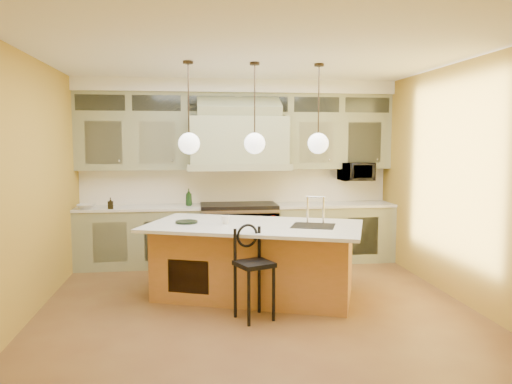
{
  "coord_description": "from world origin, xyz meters",
  "views": [
    {
      "loc": [
        -0.72,
        -5.66,
        1.95
      ],
      "look_at": [
        0.09,
        0.7,
        1.29
      ],
      "focal_mm": 35.0,
      "sensor_mm": 36.0,
      "label": 1
    }
  ],
  "objects": [
    {
      "name": "floor",
      "position": [
        0.0,
        0.0,
        0.0
      ],
      "size": [
        5.0,
        5.0,
        0.0
      ],
      "primitive_type": "plane",
      "color": "brown",
      "rests_on": "ground"
    },
    {
      "name": "ceiling",
      "position": [
        0.0,
        0.0,
        2.9
      ],
      "size": [
        5.0,
        5.0,
        0.0
      ],
      "primitive_type": "plane",
      "rotation": [
        3.14,
        0.0,
        0.0
      ],
      "color": "white",
      "rests_on": "wall_back"
    },
    {
      "name": "wall_back",
      "position": [
        0.0,
        2.5,
        1.45
      ],
      "size": [
        5.0,
        0.0,
        5.0
      ],
      "primitive_type": "plane",
      "rotation": [
        1.57,
        0.0,
        0.0
      ],
      "color": "#AD882F",
      "rests_on": "ground"
    },
    {
      "name": "wall_front",
      "position": [
        0.0,
        -2.5,
        1.45
      ],
      "size": [
        5.0,
        0.0,
        5.0
      ],
      "primitive_type": "plane",
      "rotation": [
        -1.57,
        0.0,
        0.0
      ],
      "color": "#AD882F",
      "rests_on": "ground"
    },
    {
      "name": "wall_left",
      "position": [
        -2.5,
        0.0,
        1.45
      ],
      "size": [
        0.0,
        5.0,
        5.0
      ],
      "primitive_type": "plane",
      "rotation": [
        1.57,
        0.0,
        1.57
      ],
      "color": "#AD882F",
      "rests_on": "ground"
    },
    {
      "name": "wall_right",
      "position": [
        2.5,
        0.0,
        1.45
      ],
      "size": [
        0.0,
        5.0,
        5.0
      ],
      "primitive_type": "plane",
      "rotation": [
        1.57,
        0.0,
        -1.57
      ],
      "color": "#AD882F",
      "rests_on": "ground"
    },
    {
      "name": "back_cabinetry",
      "position": [
        0.0,
        2.23,
        1.43
      ],
      "size": [
        5.0,
        0.77,
        2.9
      ],
      "color": "gray",
      "rests_on": "floor"
    },
    {
      "name": "range",
      "position": [
        0.0,
        2.14,
        0.49
      ],
      "size": [
        1.2,
        0.74,
        0.96
      ],
      "color": "silver",
      "rests_on": "floor"
    },
    {
      "name": "kitchen_island",
      "position": [
        0.05,
        0.45,
        0.47
      ],
      "size": [
        2.94,
        2.2,
        1.35
      ],
      "rotation": [
        0.0,
        0.0,
        -0.35
      ],
      "color": "#A37139",
      "rests_on": "floor"
    },
    {
      "name": "counter_stool",
      "position": [
        -0.08,
        -0.36,
        0.58
      ],
      "size": [
        0.47,
        0.47,
        1.04
      ],
      "rotation": [
        0.0,
        0.0,
        0.4
      ],
      "color": "black",
      "rests_on": "floor"
    },
    {
      "name": "microwave",
      "position": [
        1.95,
        2.25,
        1.45
      ],
      "size": [
        0.54,
        0.37,
        0.3
      ],
      "primitive_type": "imported",
      "color": "black",
      "rests_on": "back_cabinetry"
    },
    {
      "name": "oil_bottle_a",
      "position": [
        -0.78,
        2.15,
        1.07
      ],
      "size": [
        0.11,
        0.11,
        0.27
      ],
      "primitive_type": "imported",
      "rotation": [
        0.0,
        0.0,
        -0.03
      ],
      "color": "black",
      "rests_on": "back_cabinetry"
    },
    {
      "name": "oil_bottle_b",
      "position": [
        -1.94,
        1.92,
        1.03
      ],
      "size": [
        0.08,
        0.08,
        0.17
      ],
      "primitive_type": "imported",
      "rotation": [
        0.0,
        0.0,
        0.06
      ],
      "color": "black",
      "rests_on": "back_cabinetry"
    },
    {
      "name": "fruit_bowl",
      "position": [
        -2.3,
        1.99,
        0.97
      ],
      "size": [
        0.3,
        0.3,
        0.07
      ],
      "primitive_type": "imported",
      "rotation": [
        0.0,
        0.0,
        -0.09
      ],
      "color": "silver",
      "rests_on": "back_cabinetry"
    },
    {
      "name": "cup",
      "position": [
        -0.32,
        0.49,
        0.97
      ],
      "size": [
        0.12,
        0.12,
        0.1
      ],
      "primitive_type": "imported",
      "rotation": [
        0.0,
        0.0,
        -0.09
      ],
      "color": "white",
      "rests_on": "kitchen_island"
    },
    {
      "name": "pendant_left",
      "position": [
        -0.76,
        0.45,
        1.95
      ],
      "size": [
        0.26,
        0.26,
        1.11
      ],
      "color": "#2D2319",
      "rests_on": "ceiling"
    },
    {
      "name": "pendant_center",
      "position": [
        0.04,
        0.45,
        1.95
      ],
      "size": [
        0.26,
        0.26,
        1.11
      ],
      "color": "#2D2319",
      "rests_on": "ceiling"
    },
    {
      "name": "pendant_right",
      "position": [
        0.84,
        0.45,
        1.95
      ],
      "size": [
        0.26,
        0.26,
        1.11
      ],
      "color": "#2D2319",
      "rests_on": "ceiling"
    }
  ]
}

